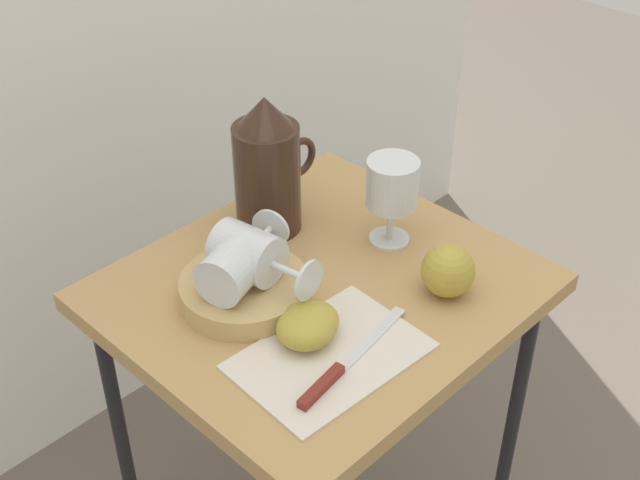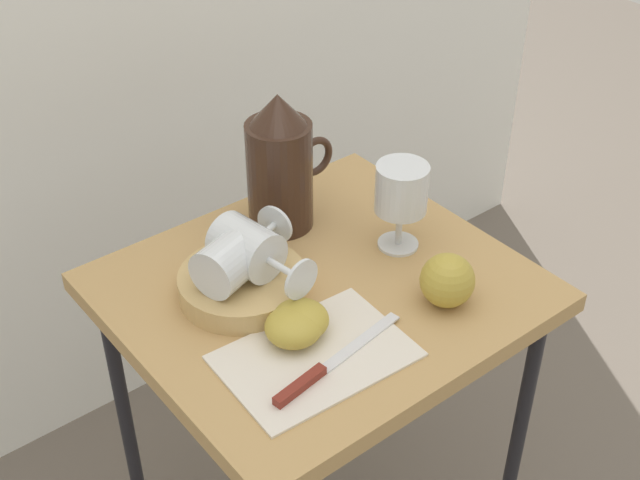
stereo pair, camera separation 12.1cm
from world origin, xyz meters
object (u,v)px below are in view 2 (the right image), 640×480
apple_half_left (300,320)px  knife (321,370)px  wine_glass_tipped_far (248,249)px  table (320,316)px  basket_tray (243,284)px  pitcher (280,173)px  apple_whole (447,280)px  wine_glass_upright (400,192)px  wine_glass_tipped_near (232,259)px  apple_half_right (294,327)px

apple_half_left → knife: bearing=-109.0°
wine_glass_tipped_far → apple_half_left: size_ratio=2.08×
table → wine_glass_tipped_far: (-0.09, 0.05, 0.14)m
basket_tray → pitcher: pitcher is taller
apple_half_left → apple_whole: 0.22m
table → wine_glass_upright: (0.16, 0.00, 0.16)m
pitcher → apple_whole: bearing=-78.1°
table → knife: 0.20m
table → wine_glass_upright: bearing=1.4°
wine_glass_tipped_far → knife: size_ratio=0.70×
wine_glass_upright → wine_glass_tipped_far: wine_glass_upright is taller
table → pitcher: bearing=72.8°
table → knife: knife is taller
apple_half_left → apple_whole: apple_whole is taller
table → wine_glass_tipped_far: 0.17m
wine_glass_upright → apple_whole: (-0.04, -0.15, -0.06)m
pitcher → wine_glass_upright: (0.10, -0.16, 0.00)m
wine_glass_tipped_near → knife: size_ratio=0.72×
wine_glass_tipped_far → apple_half_left: bearing=-91.0°
wine_glass_tipped_far → knife: bearing=-98.3°
apple_half_left → wine_glass_tipped_far: bearing=89.0°
table → basket_tray: (-0.10, 0.05, 0.08)m
wine_glass_tipped_far → apple_half_left: wine_glass_tipped_far is taller
wine_glass_tipped_near → knife: bearing=-89.3°
pitcher → wine_glass_tipped_far: bearing=-141.4°
basket_tray → pitcher: size_ratio=0.81×
pitcher → wine_glass_tipped_far: size_ratio=1.40×
apple_half_left → table: bearing=37.7°
basket_tray → apple_half_left: bearing=-84.1°
table → apple_whole: 0.21m
apple_half_right → wine_glass_tipped_far: bearing=82.0°
pitcher → apple_half_left: size_ratio=2.92×
wine_glass_tipped_near → apple_half_left: 0.13m
wine_glass_tipped_near → apple_whole: size_ratio=2.13×
pitcher → wine_glass_upright: 0.19m
wine_glass_tipped_near → wine_glass_tipped_far: size_ratio=1.02×
wine_glass_tipped_far → apple_whole: bearing=-44.3°
pitcher → wine_glass_upright: bearing=-56.6°
pitcher → apple_half_right: 0.29m
wine_glass_tipped_far → wine_glass_tipped_near: bearing=-171.1°
table → apple_half_right: bearing=-144.5°
pitcher → wine_glass_tipped_near: 0.20m
apple_half_left → wine_glass_upright: bearing=16.4°
basket_tray → apple_half_right: size_ratio=2.36×
basket_tray → apple_half_right: (-0.00, -0.13, 0.01)m
wine_glass_upright → wine_glass_tipped_far: 0.25m
apple_half_right → apple_whole: bearing=-17.4°
basket_tray → wine_glass_tipped_far: (0.01, 0.00, 0.06)m
wine_glass_tipped_near → apple_half_left: wine_glass_tipped_near is taller
knife → basket_tray: bearing=85.7°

